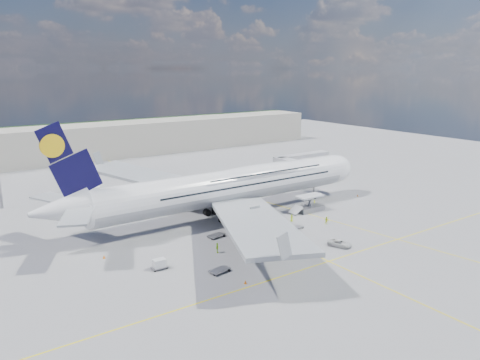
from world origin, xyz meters
TOP-DOWN VIEW (x-y plane):
  - ground at (0.00, 0.00)m, footprint 300.00×300.00m
  - taxi_line_main at (0.00, 0.00)m, footprint 0.25×220.00m
  - taxi_line_cross at (0.00, -20.00)m, footprint 120.00×0.25m
  - taxi_line_diag at (14.00, 10.00)m, footprint 14.16×99.06m
  - airliner at (0.26, 10.00)m, footprint 77.26×79.15m
  - jet_bridge at (29.81, 20.94)m, footprint 18.80×12.10m
  - cargo_loader at (16.82, 2.89)m, footprint 8.53×3.20m
  - terminal at (0.00, 95.00)m, footprint 180.00×16.00m
  - tree_line at (40.00, 140.00)m, footprint 160.00×6.00m
  - dolly_row_a at (-17.34, -13.22)m, footprint 3.62×2.39m
  - dolly_row_b at (-9.39, 0.55)m, footprint 3.60×2.32m
  - dolly_row_c at (-3.80, -3.85)m, footprint 2.84×1.85m
  - dolly_back at (-24.62, -6.65)m, footprint 2.69×1.47m
  - dolly_nose_far at (6.42, -4.60)m, footprint 3.02×1.77m
  - dolly_nose_near at (1.80, -1.33)m, footprint 3.16×2.28m
  - baggage_tug at (-7.44, -7.61)m, footprint 3.40×2.57m
  - catering_truck_inner at (-6.29, 33.67)m, footprint 7.70×3.51m
  - catering_truck_outer at (-21.87, 36.14)m, footprint 7.70×3.89m
  - service_van at (6.48, -16.32)m, footprint 3.47×4.75m
  - crew_nose at (19.97, 4.41)m, footprint 0.66×0.47m
  - crew_loader at (13.26, -6.25)m, footprint 1.07×1.06m
  - crew_wing at (-13.35, -6.17)m, footprint 0.87×1.17m
  - crew_van at (8.70, -0.51)m, footprint 0.88×0.83m
  - crew_tug at (-1.05, -9.32)m, footprint 1.38×1.07m
  - cone_nose at (35.56, 5.11)m, footprint 0.45×0.45m
  - cone_wing_left_inner at (-1.46, 31.13)m, footprint 0.44×0.44m
  - cone_wing_left_outer at (-12.03, 39.41)m, footprint 0.43×0.43m
  - cone_wing_right_inner at (-1.10, -0.73)m, footprint 0.43×0.43m
  - cone_wing_right_outer at (-16.34, -18.87)m, footprint 0.46×0.46m
  - cone_tail at (-30.53, 2.72)m, footprint 0.49×0.49m

SIDE VIEW (x-z plane):
  - ground at x=0.00m, z-range 0.00..0.00m
  - taxi_line_main at x=0.00m, z-range 0.00..0.01m
  - taxi_line_cross at x=0.00m, z-range 0.00..0.01m
  - taxi_line_diag at x=14.00m, z-range 0.00..0.01m
  - cone_wing_right_inner at x=-1.10m, z-range -0.01..0.54m
  - cone_wing_left_outer at x=-12.03m, z-range -0.01..0.54m
  - cone_wing_left_inner at x=-1.46m, z-range -0.01..0.55m
  - cone_nose at x=35.56m, z-range -0.01..0.56m
  - cone_wing_right_outer at x=-16.34m, z-range -0.01..0.57m
  - cone_tail at x=-30.53m, z-range -0.01..0.61m
  - dolly_nose_near at x=1.80m, z-range 0.11..0.53m
  - dolly_nose_far at x=6.42m, z-range 0.12..0.54m
  - dolly_row_a at x=-17.34m, z-range 0.13..0.62m
  - dolly_row_b at x=-9.39m, z-range 0.13..0.62m
  - service_van at x=6.48m, z-range 0.00..1.20m
  - crew_van at x=8.70m, z-range 0.00..1.51m
  - crew_nose at x=19.97m, z-range 0.00..1.70m
  - baggage_tug at x=-7.44m, z-range -0.11..1.81m
  - crew_loader at x=13.26m, z-range 0.00..1.74m
  - dolly_row_c at x=-3.80m, z-range 0.06..1.73m
  - dolly_back at x=-24.62m, z-range 0.06..1.76m
  - crew_wing at x=-13.35m, z-range 0.00..1.85m
  - crew_tug at x=-1.05m, z-range 0.00..1.89m
  - cargo_loader at x=16.82m, z-range -0.59..3.09m
  - catering_truck_outer at x=-21.87m, z-range -0.16..4.24m
  - catering_truck_inner at x=-6.29m, z-range -0.13..4.34m
  - tree_line at x=40.00m, z-range 0.00..8.00m
  - terminal at x=0.00m, z-range 0.00..12.00m
  - jet_bridge at x=29.81m, z-range 2.60..11.10m
  - airliner at x=0.26m, z-range -4.98..18.72m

